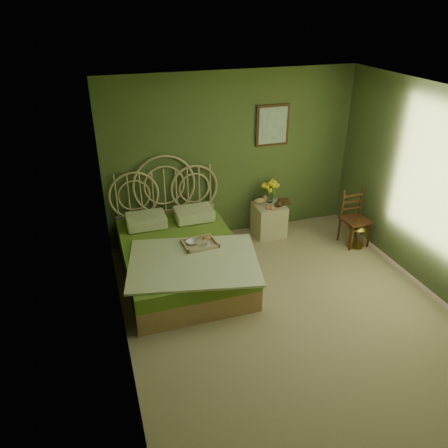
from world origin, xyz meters
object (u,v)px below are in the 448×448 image
object	(u,v)px
bed	(181,256)
birdcage	(356,234)
nightstand	(269,215)
chair	(354,214)

from	to	relation	value
bed	birdcage	xyz separation A→B (m)	(2.80, -0.03, -0.10)
nightstand	birdcage	bearing A→B (deg)	-34.74
bed	nightstand	world-z (taller)	bed
chair	birdcage	size ratio (longest dim) A/B	2.03
nightstand	birdcage	xyz separation A→B (m)	(1.15, -0.80, -0.14)
nightstand	chair	size ratio (longest dim) A/B	1.09
chair	birdcage	world-z (taller)	chair
bed	birdcage	bearing A→B (deg)	-0.66
bed	nightstand	bearing A→B (deg)	25.00
nightstand	birdcage	distance (m)	1.41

